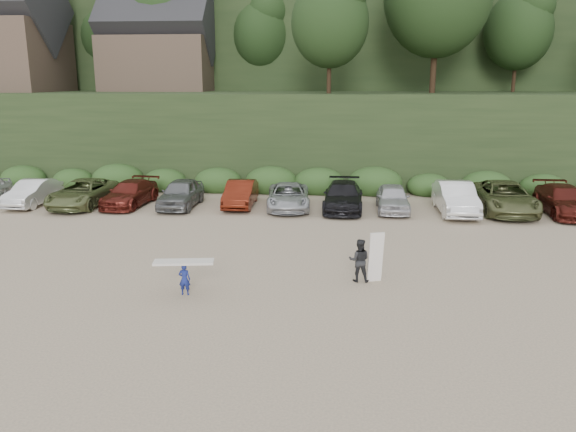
# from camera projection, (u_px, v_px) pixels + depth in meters

# --- Properties ---
(ground) EXTENTS (120.00, 120.00, 0.00)m
(ground) POSITION_uv_depth(u_px,v_px,m) (286.00, 269.00, 20.98)
(ground) COLOR tan
(ground) RESTS_ON ground
(hillside_backdrop) EXTENTS (90.00, 41.50, 28.00)m
(hillside_backdrop) POSITION_uv_depth(u_px,v_px,m) (318.00, 32.00, 53.10)
(hillside_backdrop) COLOR black
(hillside_backdrop) RESTS_ON ground
(parked_cars) EXTENTS (34.15, 6.14, 1.65)m
(parked_cars) POSITION_uv_depth(u_px,v_px,m) (285.00, 195.00, 30.51)
(parked_cars) COLOR silver
(parked_cars) RESTS_ON ground
(child_surfer) EXTENTS (2.00, 0.82, 1.17)m
(child_surfer) POSITION_uv_depth(u_px,v_px,m) (184.00, 272.00, 18.28)
(child_surfer) COLOR navy
(child_surfer) RESTS_ON ground
(adult_surfer) EXTENTS (1.23, 0.62, 1.81)m
(adult_surfer) POSITION_uv_depth(u_px,v_px,m) (361.00, 260.00, 19.51)
(adult_surfer) COLOR black
(adult_surfer) RESTS_ON ground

